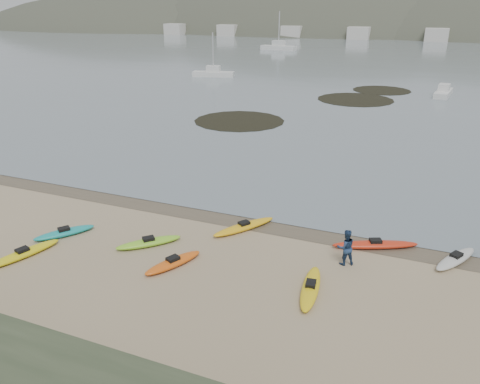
% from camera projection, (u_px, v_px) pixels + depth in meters
% --- Properties ---
extents(ground, '(600.00, 600.00, 0.00)m').
position_uv_depth(ground, '(240.00, 217.00, 26.16)').
color(ground, tan).
rests_on(ground, ground).
extents(wet_sand, '(60.00, 60.00, 0.00)m').
position_uv_depth(wet_sand, '(238.00, 219.00, 25.90)').
color(wet_sand, brown).
rests_on(wet_sand, ground).
extents(water, '(1200.00, 1200.00, 0.00)m').
position_uv_depth(water, '(428.00, 24.00, 283.56)').
color(water, slate).
rests_on(water, ground).
extents(kayaks, '(20.79, 10.63, 0.34)m').
position_uv_depth(kayaks, '(226.00, 250.00, 22.33)').
color(kayaks, '#88D62A').
rests_on(kayaks, ground).
extents(person_east, '(1.04, 0.97, 1.71)m').
position_uv_depth(person_east, '(346.00, 247.00, 21.12)').
color(person_east, navy).
rests_on(person_east, ground).
extents(kelp_mats, '(19.72, 32.52, 0.04)m').
position_uv_depth(kelp_mats, '(327.00, 103.00, 55.81)').
color(kelp_mats, black).
rests_on(kelp_mats, water).
extents(moored_boats, '(82.62, 73.16, 1.29)m').
position_uv_depth(moored_boats, '(433.00, 58.00, 97.09)').
color(moored_boats, silver).
rests_on(moored_boats, ground).
extents(far_town, '(199.00, 5.00, 4.00)m').
position_uv_depth(far_town, '(432.00, 35.00, 147.71)').
color(far_town, beige).
rests_on(far_town, ground).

